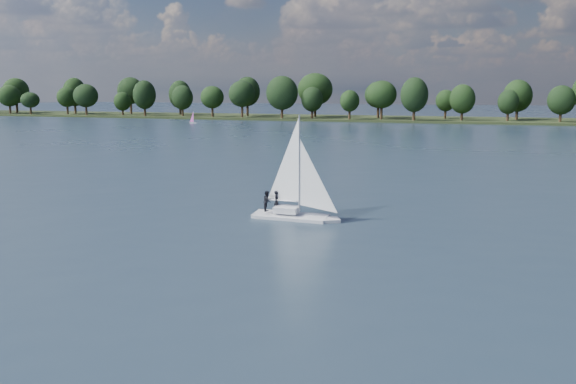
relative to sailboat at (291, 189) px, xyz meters
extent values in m
plane|color=#233342|center=(0.67, 67.98, -2.58)|extent=(700.00, 700.00, 0.00)
cube|color=black|center=(0.67, 179.98, -2.58)|extent=(660.00, 40.00, 1.50)
cube|color=silver|center=(0.10, 0.00, -2.58)|extent=(7.09, 2.22, 0.83)
cube|color=silver|center=(0.10, 0.00, -1.75)|extent=(2.11, 1.32, 0.52)
cylinder|color=silver|center=(0.10, 0.00, 2.12)|extent=(0.12, 0.12, 8.27)
imported|color=black|center=(-1.41, 0.25, -1.14)|extent=(0.47, 0.67, 1.78)
imported|color=black|center=(-2.16, -0.03, -1.14)|extent=(0.83, 0.98, 1.78)
cube|color=silver|center=(-81.17, 136.13, -2.58)|extent=(2.55, 1.08, 0.40)
cylinder|color=silver|center=(-81.17, 136.13, -0.56)|extent=(0.07, 0.07, 3.59)
camera|label=1|loc=(17.63, -50.46, 8.36)|focal=40.00mm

